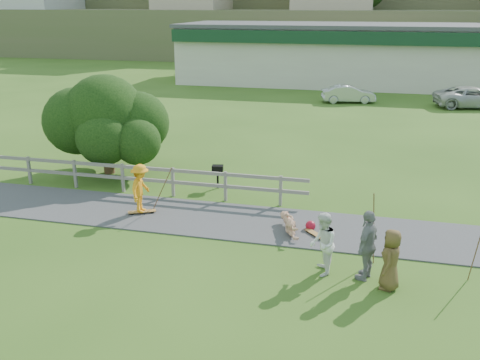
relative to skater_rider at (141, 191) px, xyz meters
The scene contains 19 objects.
ground 2.88m from the skater_rider, 29.79° to the right, with size 260.00×260.00×0.00m, color #305518.
path 2.53m from the skater_rider, ahead, with size 34.00×3.00×0.04m, color #3D3D3F.
fence 2.95m from the skater_rider, 139.05° to the left, with size 15.05×0.10×1.10m.
strip_mall 34.22m from the skater_rider, 79.22° to the left, with size 32.50×10.75×5.10m.
skater_rider is the anchor object (origin of this frame).
skater_fallen 5.12m from the skater_rider, ahead, with size 1.63×0.39×0.59m, color tan.
spectator_a 6.87m from the skater_rider, 23.22° to the right, with size 0.82×0.64×1.69m, color silver.
spectator_b 7.90m from the skater_rider, 19.83° to the right, with size 1.10×0.46×1.88m, color gray.
spectator_c 8.58m from the skater_rider, 20.96° to the right, with size 0.77×0.50×1.58m, color brown.
car_silver 24.05m from the skater_rider, 76.77° to the left, with size 1.31×3.76×1.24m, color #AEB0B6.
car_white 27.26m from the skater_rider, 59.48° to the left, with size 2.36×5.11×1.42m, color #BCBCB8.
tree 5.21m from the skater_rider, 129.24° to the left, with size 5.21×5.21×3.54m, color black, non-canonical shape.
bbq 3.66m from the skater_rider, 61.70° to the left, with size 0.42×0.32×0.91m, color black, non-canonical shape.
longboard_rider 0.77m from the skater_rider, ahead, with size 0.93×0.23×0.10m, color olive, non-canonical shape.
longboard_fallen 5.95m from the skater_rider, ahead, with size 0.84×0.21×0.09m, color olive, non-canonical shape.
helmet 5.72m from the skater_rider, ahead, with size 0.32×0.32×0.32m, color maroon.
pole_rider 0.72m from the skater_rider, 33.69° to the left, with size 0.03×0.03×1.78m, color brown.
pole_spec_left 7.78m from the skater_rider, 13.14° to the right, with size 0.03×0.03×2.03m, color brown.
pole_spec_right 10.34m from the skater_rider, 11.96° to the right, with size 0.03×0.03×1.77m, color brown.
Camera 1 is at (4.92, -14.09, 6.77)m, focal length 40.00 mm.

